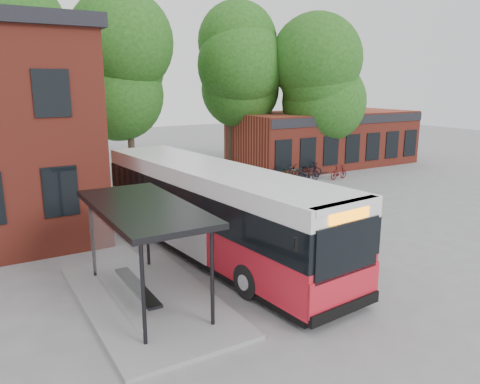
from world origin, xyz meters
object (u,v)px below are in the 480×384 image
bicycle_0 (269,176)px  bicycle_7 (339,172)px  city_bus (213,211)px  bus_shelter (145,253)px  bicycle_2 (290,177)px  bicycle_6 (309,170)px  bicycle_5 (310,174)px  bicycle_1 (271,176)px  bicycle_4 (288,171)px  bicycle_3 (294,175)px

bicycle_0 → bicycle_7: bicycle_7 is taller
city_bus → bus_shelter: bearing=-149.9°
bus_shelter → city_bus: (3.42, 2.42, 0.17)m
bus_shelter → bicycle_2: size_ratio=4.51×
bicycle_2 → bicycle_7: 3.55m
city_bus → bicycle_2: 12.95m
bicycle_6 → bicycle_5: bearing=160.2°
city_bus → bicycle_2: size_ratio=8.22×
bicycle_1 → bicycle_6: bicycle_6 is taller
bus_shelter → bicycle_5: bus_shelter is taller
bicycle_6 → bus_shelter: bearing=142.9°
bus_shelter → city_bus: bearing=35.3°
bus_shelter → bicycle_1: bus_shelter is taller
bicycle_4 → bicycle_7: bearing=-122.3°
bicycle_3 → bicycle_5: bearing=-69.7°
bicycle_2 → bicycle_6: 2.46m
bicycle_6 → bicycle_7: 1.99m
bicycle_3 → bicycle_1: bearing=80.1°
bicycle_1 → bus_shelter: bearing=128.6°
bicycle_5 → bicycle_7: 2.15m
bicycle_3 → bicycle_5: size_ratio=1.06×
bicycle_6 → bicycle_1: bearing=112.2°
bus_shelter → bicycle_3: bearing=38.4°
city_bus → bicycle_2: bearing=35.4°
bicycle_6 → bicycle_4: bearing=98.2°
bicycle_0 → bicycle_1: (-0.11, -0.36, 0.06)m
city_bus → bicycle_0: 12.94m
bicycle_5 → bicycle_6: 1.52m
bicycle_0 → bicycle_2: size_ratio=1.00×
bicycle_3 → bicycle_5: 1.20m
bicycle_1 → bicycle_5: 2.55m
bicycle_2 → bicycle_4: size_ratio=0.82×
bus_shelter → bicycle_0: 17.04m
bicycle_0 → bus_shelter: bearing=131.4°
city_bus → bicycle_0: size_ratio=8.19×
bicycle_1 → bicycle_6: 3.30m
bicycle_2 → bicycle_7: bearing=-74.8°
bus_shelter → bicycle_1: (12.17, 11.41, -0.98)m
bus_shelter → city_bus: 4.19m
bicycle_0 → bicycle_2: bearing=-138.5°
bicycle_0 → bicycle_6: 3.17m
bicycle_7 → city_bus: bearing=113.3°
bicycle_1 → bicycle_4: 1.84m
city_bus → bicycle_6: bearing=32.7°
bicycle_3 → bicycle_5: (1.19, -0.06, -0.03)m
city_bus → bicycle_4: (10.50, 9.57, -1.13)m
bus_shelter → bicycle_4: bus_shelter is taller
bicycle_5 → bicycle_7: bicycle_5 is taller
bicycle_5 → bicycle_6: (0.88, 1.24, -0.02)m
city_bus → bicycle_1: 12.60m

